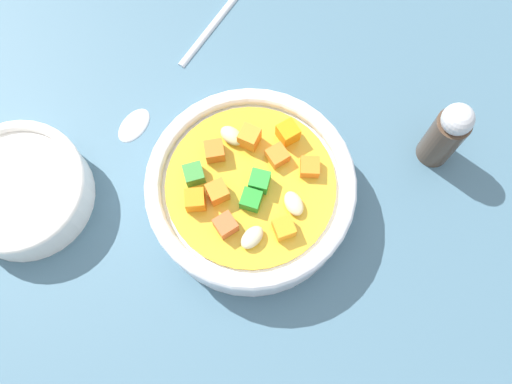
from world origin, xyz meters
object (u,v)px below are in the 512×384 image
at_px(spoon, 184,65).
at_px(pepper_shaker, 452,134).
at_px(side_bowl_small, 26,190).
at_px(soup_bowl_main, 256,191).

xyz_separation_m(spoon, pepper_shaker, (-0.23, 0.10, 0.04)).
bearing_deg(side_bowl_small, soup_bowl_main, 177.46).
relative_size(soup_bowl_main, spoon, 0.86).
relative_size(soup_bowl_main, pepper_shaker, 2.08).
bearing_deg(spoon, side_bowl_small, -11.08).
bearing_deg(spoon, soup_bowl_main, 60.22).
distance_m(side_bowl_small, pepper_shaker, 0.37).
xyz_separation_m(soup_bowl_main, spoon, (0.06, -0.14, -0.02)).
xyz_separation_m(spoon, side_bowl_small, (0.13, 0.13, 0.02)).
height_order(soup_bowl_main, spoon, soup_bowl_main).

